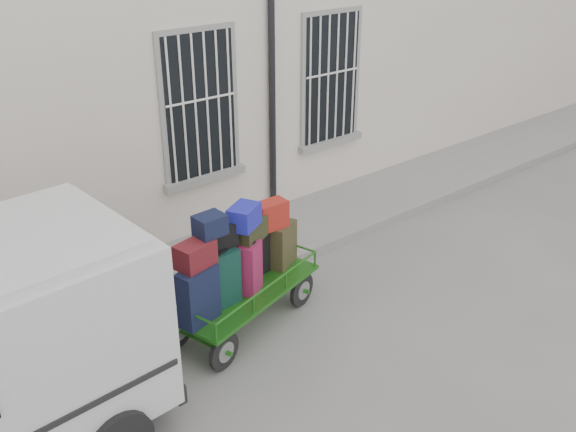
# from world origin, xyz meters

# --- Properties ---
(ground) EXTENTS (80.00, 80.00, 0.00)m
(ground) POSITION_xyz_m (0.00, 0.00, 0.00)
(ground) COLOR slate
(ground) RESTS_ON ground
(building) EXTENTS (24.00, 5.15, 6.00)m
(building) POSITION_xyz_m (0.00, 5.50, 3.00)
(building) COLOR beige
(building) RESTS_ON ground
(sidewalk) EXTENTS (24.00, 1.70, 0.15)m
(sidewalk) POSITION_xyz_m (0.00, 2.20, 0.07)
(sidewalk) COLOR gray
(sidewalk) RESTS_ON ground
(luggage_cart) EXTENTS (2.56, 1.50, 1.80)m
(luggage_cart) POSITION_xyz_m (-1.44, 0.58, 0.92)
(luggage_cart) COLOR black
(luggage_cart) RESTS_ON ground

